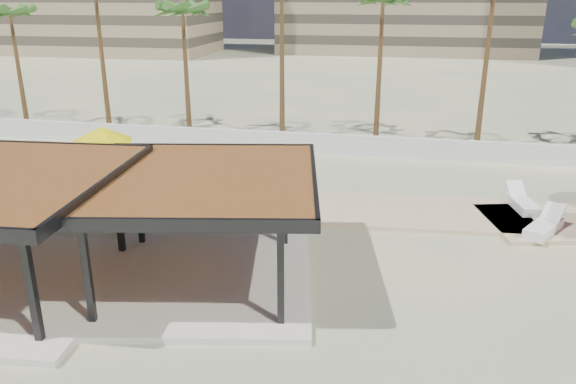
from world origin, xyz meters
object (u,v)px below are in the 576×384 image
(lounger_b, at_px, (544,227))
(lounger_c, at_px, (522,203))
(lounger_a, at_px, (241,202))
(pavilion_central, at_px, (199,219))

(lounger_b, xyz_separation_m, lounger_c, (-0.34, 2.64, -0.00))
(lounger_b, relative_size, lounger_c, 0.99)
(lounger_a, bearing_deg, pavilion_central, 176.56)
(lounger_a, xyz_separation_m, lounger_b, (12.25, -0.40, 0.02))
(pavilion_central, height_order, lounger_a, pavilion_central)
(lounger_c, bearing_deg, lounger_b, 175.81)
(lounger_a, height_order, lounger_c, lounger_c)
(lounger_a, relative_size, lounger_c, 0.90)
(pavilion_central, bearing_deg, lounger_b, 17.00)
(lounger_b, distance_m, lounger_c, 2.66)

